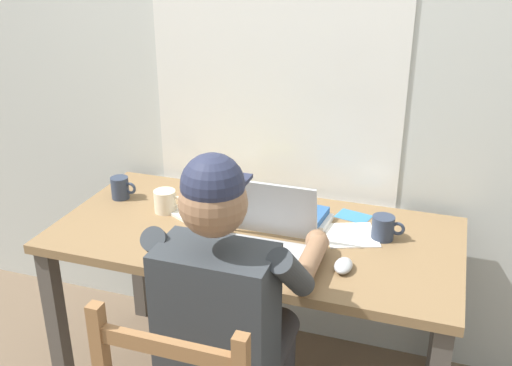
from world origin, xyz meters
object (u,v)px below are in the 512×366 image
at_px(coffee_mug_white, 166,201).
at_px(landscape_photo_print, 353,216).
at_px(seated_person, 230,311).
at_px(computer_mouse, 343,266).
at_px(coffee_mug_dark, 121,188).
at_px(laptop, 265,237).
at_px(coffee_mug_spare, 384,228).
at_px(book_stack_side, 306,217).
at_px(desk, 255,253).
at_px(book_stack_main, 243,196).

xyz_separation_m(coffee_mug_white, landscape_photo_print, (0.72, 0.20, -0.04)).
bearing_deg(coffee_mug_white, seated_person, -46.67).
bearing_deg(seated_person, computer_mouse, 42.34).
relative_size(seated_person, coffee_mug_dark, 11.21).
bearing_deg(laptop, coffee_mug_white, 159.73).
height_order(laptop, landscape_photo_print, laptop).
xyz_separation_m(seated_person, landscape_photo_print, (0.26, 0.68, 0.05)).
bearing_deg(landscape_photo_print, coffee_mug_spare, -34.07).
bearing_deg(landscape_photo_print, coffee_mug_white, -151.43).
distance_m(coffee_mug_dark, book_stack_side, 0.80).
distance_m(seated_person, computer_mouse, 0.41).
distance_m(seated_person, laptop, 0.33).
relative_size(laptop, coffee_mug_dark, 2.94).
distance_m(desk, coffee_mug_spare, 0.49).
relative_size(desk, coffee_mug_white, 12.05).
relative_size(laptop, coffee_mug_spare, 2.75).
xyz_separation_m(desk, computer_mouse, (0.37, -0.17, 0.11)).
bearing_deg(laptop, desk, 121.33).
bearing_deg(coffee_mug_dark, landscape_photo_print, 8.17).
xyz_separation_m(laptop, coffee_mug_white, (-0.47, 0.17, -0.01)).
bearing_deg(desk, book_stack_main, 121.78).
bearing_deg(coffee_mug_dark, seated_person, -37.99).
height_order(coffee_mug_dark, landscape_photo_print, coffee_mug_dark).
bearing_deg(coffee_mug_spare, desk, -168.65).
xyz_separation_m(book_stack_main, book_stack_side, (0.28, -0.06, -0.02)).
xyz_separation_m(laptop, coffee_mug_dark, (-0.71, 0.23, -0.01)).
distance_m(coffee_mug_white, coffee_mug_dark, 0.24).
bearing_deg(book_stack_main, seated_person, -74.03).
distance_m(laptop, book_stack_side, 0.27).
bearing_deg(seated_person, landscape_photo_print, 68.98).
bearing_deg(laptop, book_stack_side, 70.99).
distance_m(desk, landscape_photo_print, 0.42).
relative_size(coffee_mug_dark, book_stack_main, 0.60).
bearing_deg(computer_mouse, book_stack_main, 143.87).
relative_size(laptop, book_stack_main, 1.77).
relative_size(desk, landscape_photo_print, 11.67).
bearing_deg(desk, coffee_mug_dark, 170.86).
height_order(computer_mouse, landscape_photo_print, computer_mouse).
xyz_separation_m(laptop, coffee_mug_spare, (0.38, 0.22, -0.01)).
relative_size(coffee_mug_white, coffee_mug_dark, 1.12).
bearing_deg(landscape_photo_print, seated_person, -97.53).
relative_size(coffee_mug_spare, book_stack_side, 0.65).
bearing_deg(desk, computer_mouse, -24.82).
height_order(laptop, book_stack_side, laptop).
relative_size(seated_person, book_stack_side, 6.78).
bearing_deg(laptop, coffee_mug_dark, 161.95).
xyz_separation_m(coffee_mug_dark, book_stack_main, (0.52, 0.08, 0.00)).
relative_size(seated_person, coffee_mug_spare, 10.48).
height_order(computer_mouse, book_stack_main, book_stack_main).
distance_m(laptop, computer_mouse, 0.29).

